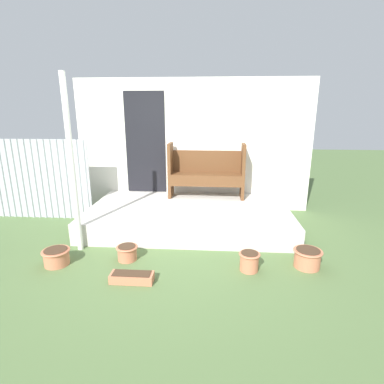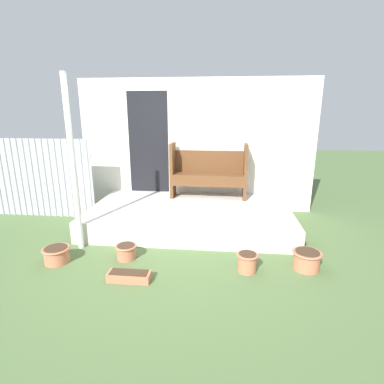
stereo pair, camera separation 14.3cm
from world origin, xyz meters
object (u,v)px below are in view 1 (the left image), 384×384
Objects in this scene: bench at (206,170)px; planter_box_rect at (132,277)px; flower_pot_right at (249,261)px; flower_pot_left at (56,256)px; flower_pot_far_right at (307,258)px; support_post at (72,167)px; flower_pot_middle at (127,252)px.

bench is 2.80× the size of planter_box_rect.
bench is 2.38m from flower_pot_right.
flower_pot_right is 1.49m from planter_box_rect.
flower_pot_left is 1.32× the size of flower_pot_right.
flower_pot_far_right is (0.77, 0.14, -0.00)m from flower_pot_right.
flower_pot_left reaches higher than planter_box_rect.
flower_pot_left is at bearing -179.25° from flower_pot_right.
support_post reaches higher than planter_box_rect.
planter_box_rect is (-2.21, -0.51, -0.08)m from flower_pot_far_right.
flower_pot_right is at bearing -5.79° from flower_pot_middle.
bench is 2.38m from flower_pot_middle.
flower_pot_left is 0.93m from flower_pot_middle.
support_post is at bearing -135.53° from bench.
bench is at bearing 43.67° from support_post.
support_post is at bearing 169.84° from flower_pot_right.
bench is at bearing 62.80° from flower_pot_middle.
support_post reaches higher than flower_pot_far_right.
flower_pot_left is at bearing -103.95° from support_post.
flower_pot_right is (2.55, 0.03, 0.02)m from flower_pot_left.
support_post is 9.02× the size of flower_pot_right.
support_post is 1.40m from flower_pot_middle.
flower_pot_right and flower_pot_far_right have the same top height.
bench is 3.03m from flower_pot_left.
support_post is 1.22m from flower_pot_left.
flower_pot_middle is at bearing 174.21° from flower_pot_right.
support_post is 1.71× the size of bench.
support_post reaches higher than flower_pot_middle.
flower_pot_left is (-0.12, -0.47, -1.12)m from support_post.
support_post is 2.71m from flower_pot_right.
planter_box_rect is (-0.82, -2.54, -0.82)m from bench.
bench is 3.89× the size of flower_pot_far_right.
support_post is at bearing 141.00° from planter_box_rect.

